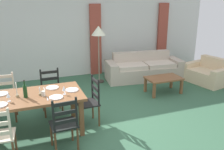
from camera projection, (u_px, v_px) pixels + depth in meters
ground_plane at (100, 124)px, 4.95m from camera, size 9.60×9.60×0.02m
wall_far at (66, 33)px, 7.47m from camera, size 9.60×0.16×2.70m
curtain_panel_left at (96, 40)px, 7.72m from camera, size 0.35×0.08×2.20m
curtain_panel_right at (162, 36)px, 8.53m from camera, size 0.35×0.08×2.20m
dining_table at (29, 101)px, 4.38m from camera, size 1.90×0.96×0.75m
dining_chair_near_right at (64, 124)px, 3.96m from camera, size 0.44×0.43×0.96m
dining_chair_far_left at (5, 97)px, 5.00m from camera, size 0.44×0.42×0.96m
dining_chair_far_right at (51, 92)px, 5.29m from camera, size 0.42×0.40×0.96m
dining_chair_head_east at (90, 101)px, 4.81m from camera, size 0.42×0.44×0.96m
dinner_plate_near_left at (0, 105)px, 3.98m from camera, size 0.24×0.24×0.02m
dinner_plate_near_right at (56, 97)px, 4.28m from camera, size 0.24×0.24×0.02m
fork_near_right at (47, 99)px, 4.23m from camera, size 0.02×0.17×0.01m
dinner_plate_far_left at (1, 94)px, 4.43m from camera, size 0.24×0.24×0.02m
dinner_plate_far_right at (52, 88)px, 4.73m from camera, size 0.24×0.24×0.02m
fork_far_right at (44, 89)px, 4.68m from camera, size 0.02×0.17×0.01m
dinner_plate_head_east at (72, 90)px, 4.61m from camera, size 0.24×0.24×0.02m
fork_head_east at (64, 91)px, 4.57m from camera, size 0.03×0.17×0.01m
wine_bottle at (25, 91)px, 4.26m from camera, size 0.07×0.07×0.32m
wine_glass_near_left at (8, 95)px, 4.10m from camera, size 0.06×0.06×0.16m
wine_glass_near_right at (64, 89)px, 4.39m from camera, size 0.06×0.06×0.16m
coffee_cup_primary at (43, 94)px, 4.35m from camera, size 0.07×0.07×0.09m
candle_tall at (17, 93)px, 4.29m from camera, size 0.05×0.05×0.27m
candle_short at (40, 93)px, 4.37m from camera, size 0.05×0.05×0.16m
couch at (143, 69)px, 7.52m from camera, size 2.36×1.05×0.80m
coffee_table at (164, 80)px, 6.40m from camera, size 0.90×0.56×0.42m
armchair_upholstered at (208, 74)px, 7.22m from camera, size 1.03×1.30×0.72m
standing_lamp at (98, 34)px, 6.88m from camera, size 0.40×0.40×1.64m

